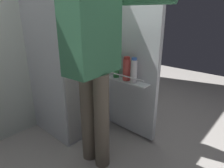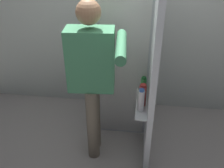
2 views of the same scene
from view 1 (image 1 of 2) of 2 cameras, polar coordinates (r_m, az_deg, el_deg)
The scene contains 4 objects.
ground_plane at distance 2.00m, azimuth -1.09°, elevation -17.09°, with size 6.32×6.32×0.00m, color gray.
kitchen_wall at distance 2.31m, azimuth -19.13°, elevation 21.02°, with size 4.40×0.10×2.58m, color beige.
refrigerator at distance 2.02m, azimuth -11.37°, elevation 9.21°, with size 0.64×1.16×1.69m.
person at distance 1.42m, azimuth -5.48°, elevation 9.52°, with size 0.55×0.70×1.60m.
Camera 1 is at (-1.17, -1.09, 1.21)m, focal length 31.26 mm.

